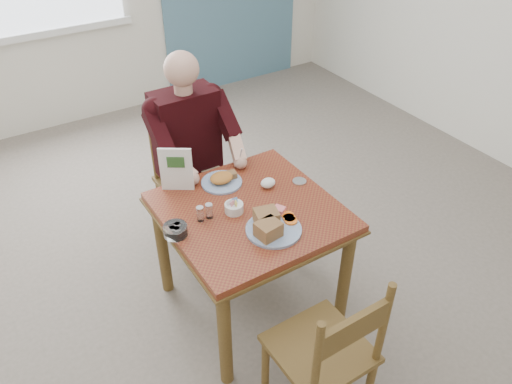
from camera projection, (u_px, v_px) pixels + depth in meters
floor at (251, 302)px, 3.14m from camera, size 6.00×6.00×0.00m
lemon_wedge at (262, 233)px, 2.51m from camera, size 0.07×0.06×0.03m
napkin at (268, 183)px, 2.84m from camera, size 0.11×0.10×0.06m
metal_dish at (299, 181)px, 2.89m from camera, size 0.08×0.08×0.01m
table at (250, 224)px, 2.76m from camera, size 0.92×0.92×0.75m
chair_far at (189, 179)px, 3.40m from camera, size 0.42×0.42×0.95m
chair_near at (326, 354)px, 2.27m from camera, size 0.42×0.42×0.95m
diner at (191, 142)px, 3.14m from camera, size 0.53×0.56×1.39m
near_plate at (271, 225)px, 2.53m from camera, size 0.31×0.29×0.10m
far_plate at (222, 180)px, 2.88m from camera, size 0.27×0.27×0.06m
caddy at (234, 208)px, 2.66m from camera, size 0.13×0.13×0.08m
shakers at (205, 212)px, 2.60m from camera, size 0.09×0.04×0.09m
creamer at (175, 230)px, 2.51m from camera, size 0.13×0.13×0.06m
menu at (176, 169)px, 2.76m from camera, size 0.16×0.11×0.27m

